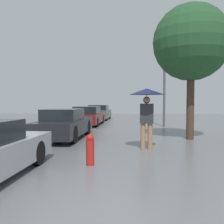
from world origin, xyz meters
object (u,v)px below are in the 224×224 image
Objects in this scene: parked_car_second at (64,124)px; parked_car_farthest at (99,113)px; fire_hydrant at (90,150)px; street_lamp at (164,88)px; pedestrian at (147,101)px; tree at (191,43)px; parked_car_third at (88,116)px.

parked_car_farthest reaches higher than parked_car_second.
fire_hydrant is (2.09, -16.24, -0.22)m from parked_car_farthest.
parked_car_second is 7.46m from street_lamp.
fire_hydrant is (-1.47, -2.16, -1.20)m from pedestrian.
pedestrian is 2.87m from fire_hydrant.
pedestrian reaches higher than parked_car_second.
pedestrian is at bearing -100.80° from street_lamp.
street_lamp is at bearing 79.20° from pedestrian.
tree reaches higher than pedestrian.
parked_car_second is 0.99× the size of parked_car_third.
parked_car_third is (-3.53, 8.46, -0.99)m from pedestrian.
street_lamp reaches higher than parked_car_second.
pedestrian is 4.16m from parked_car_second.
street_lamp is (-0.45, 5.23, -1.53)m from tree.
street_lamp is 5.25× the size of fire_hydrant.
parked_car_second is 6.24m from tree.
parked_car_second reaches higher than parked_car_third.
parked_car_second is at bearing 146.27° from pedestrian.
street_lamp is (4.82, 5.40, 1.82)m from parked_car_second.
pedestrian is 3.88m from tree.
fire_hydrant is at bearing -82.66° from parked_car_farthest.
street_lamp is at bearing 94.88° from tree.
tree is 1.39× the size of street_lamp.
parked_car_second is 1.00× the size of parked_car_farthest.
fire_hydrant is at bearing -106.62° from street_lamp.
parked_car_second is 5.89× the size of fire_hydrant.
street_lamp reaches higher than parked_car_third.
fire_hydrant is (1.89, -4.40, -0.22)m from parked_car_second.
fire_hydrant is (2.06, -10.62, -0.21)m from parked_car_third.
street_lamp reaches higher than pedestrian.
tree reaches higher than parked_car_second.
street_lamp reaches higher than parked_car_farthest.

